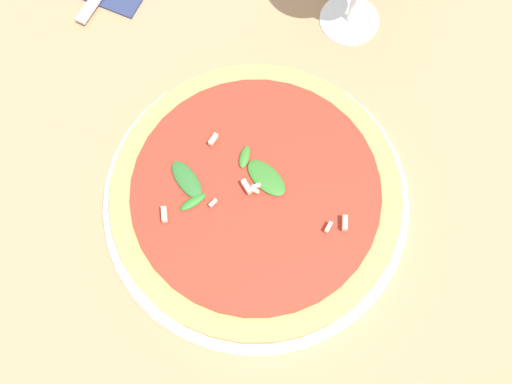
% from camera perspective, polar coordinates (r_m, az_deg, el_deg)
% --- Properties ---
extents(ground_plane, '(6.00, 6.00, 0.00)m').
position_cam_1_polar(ground_plane, '(0.63, -2.10, 2.93)').
color(ground_plane, '#9E7A56').
extents(pizza_arugula_main, '(0.31, 0.31, 0.05)m').
position_cam_1_polar(pizza_arugula_main, '(0.60, -0.01, -0.41)').
color(pizza_arugula_main, white).
rests_on(pizza_arugula_main, ground_plane).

